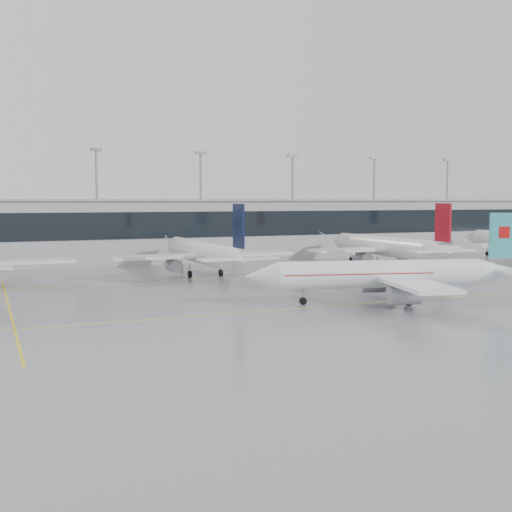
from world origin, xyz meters
name	(u,v)px	position (x,y,z in m)	size (l,w,h in m)	color
ground	(298,309)	(0.00, 0.00, 0.00)	(320.00, 320.00, 0.00)	gray
taxi_line_main	(298,309)	(0.00, 0.00, 0.01)	(120.00, 0.25, 0.01)	yellow
taxi_line_north	(211,279)	(0.00, 30.00, 0.01)	(120.00, 0.25, 0.01)	yellow
taxi_line_cross	(8,306)	(-30.00, 15.00, 0.01)	(0.25, 60.00, 0.01)	yellow
terminal	(158,231)	(0.00, 62.00, 6.00)	(180.00, 15.00, 12.00)	#9B9B9F
terminal_glass	(168,225)	(0.00, 54.45, 7.50)	(180.00, 0.20, 5.00)	black
terminal_roof	(158,200)	(0.00, 62.00, 12.20)	(182.00, 16.00, 0.40)	gray
light_masts	(151,195)	(0.00, 68.00, 13.34)	(156.40, 1.00, 22.60)	gray
air_canada_jet	(391,275)	(12.22, -0.46, 3.36)	(34.32, 27.42, 10.68)	white
parked_jet_c	(203,253)	(0.00, 33.69, 3.71)	(29.64, 36.96, 11.72)	white
parked_jet_d	(386,247)	(35.00, 33.69, 3.71)	(29.64, 36.96, 11.72)	white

